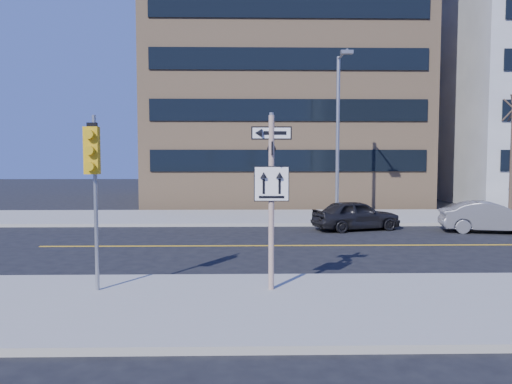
{
  "coord_description": "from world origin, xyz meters",
  "views": [
    {
      "loc": [
        -0.59,
        -13.86,
        3.2
      ],
      "look_at": [
        -0.22,
        4.0,
        1.95
      ],
      "focal_mm": 35.0,
      "sensor_mm": 36.0,
      "label": 1
    }
  ],
  "objects_px": {
    "sign_pole": "(271,191)",
    "traffic_signal": "(93,165)",
    "streetlight_a": "(339,126)",
    "parked_car_a": "(356,215)",
    "parked_car_b": "(490,217)"
  },
  "relations": [
    {
      "from": "parked_car_b",
      "to": "streetlight_a",
      "type": "relative_size",
      "value": 0.5
    },
    {
      "from": "sign_pole",
      "to": "streetlight_a",
      "type": "relative_size",
      "value": 0.51
    },
    {
      "from": "traffic_signal",
      "to": "streetlight_a",
      "type": "distance_m",
      "value": 15.72
    },
    {
      "from": "sign_pole",
      "to": "parked_car_a",
      "type": "xyz_separation_m",
      "value": [
        4.27,
        10.39,
        -1.78
      ]
    },
    {
      "from": "sign_pole",
      "to": "streetlight_a",
      "type": "height_order",
      "value": "streetlight_a"
    },
    {
      "from": "parked_car_b",
      "to": "parked_car_a",
      "type": "bearing_deg",
      "value": 92.31
    },
    {
      "from": "sign_pole",
      "to": "parked_car_a",
      "type": "height_order",
      "value": "sign_pole"
    },
    {
      "from": "streetlight_a",
      "to": "traffic_signal",
      "type": "bearing_deg",
      "value": -120.8
    },
    {
      "from": "sign_pole",
      "to": "traffic_signal",
      "type": "relative_size",
      "value": 1.02
    },
    {
      "from": "traffic_signal",
      "to": "parked_car_a",
      "type": "distance_m",
      "value": 13.6
    },
    {
      "from": "traffic_signal",
      "to": "parked_car_b",
      "type": "bearing_deg",
      "value": 34.98
    },
    {
      "from": "traffic_signal",
      "to": "sign_pole",
      "type": "bearing_deg",
      "value": 2.11
    },
    {
      "from": "parked_car_a",
      "to": "parked_car_b",
      "type": "distance_m",
      "value": 5.6
    },
    {
      "from": "sign_pole",
      "to": "traffic_signal",
      "type": "height_order",
      "value": "sign_pole"
    },
    {
      "from": "streetlight_a",
      "to": "sign_pole",
      "type": "bearing_deg",
      "value": -106.77
    }
  ]
}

